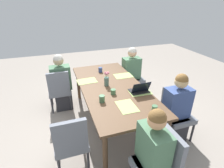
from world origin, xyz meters
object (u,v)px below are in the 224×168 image
at_px(chair_head_right_right_near, 160,162).
at_px(person_head_right_right_near, 152,158).
at_px(person_far_left_far, 131,75).
at_px(coffee_mug_centre_right, 155,108).
at_px(coffee_mug_near_left, 102,99).
at_px(chair_far_left_far, 132,75).
at_px(coffee_mug_centre_left, 100,70).
at_px(laptop_far_left_mid, 140,90).
at_px(chair_near_right_mid, 71,141).
at_px(flower_vase, 107,80).
at_px(person_near_left_near, 62,85).
at_px(chair_near_left_near, 59,88).
at_px(dining_table, 112,90).
at_px(person_far_left_mid, 176,112).
at_px(coffee_mug_near_right, 113,92).
at_px(chair_far_left_mid, 175,110).

bearing_deg(chair_head_right_right_near, person_head_right_right_near, -128.76).
bearing_deg(person_far_left_far, coffee_mug_centre_right, -14.20).
bearing_deg(coffee_mug_near_left, chair_far_left_far, 139.89).
bearing_deg(coffee_mug_centre_left, chair_head_right_right_near, 2.17).
relative_size(laptop_far_left_mid, coffee_mug_near_left, 2.97).
bearing_deg(laptop_far_left_mid, coffee_mug_near_left, -82.32).
distance_m(chair_far_left_far, laptop_far_left_mid, 1.36).
xyz_separation_m(chair_near_right_mid, coffee_mug_centre_left, (-1.56, 0.84, 0.31)).
bearing_deg(chair_far_left_far, coffee_mug_near_left, -40.11).
height_order(person_head_right_right_near, flower_vase, person_head_right_right_near).
xyz_separation_m(person_near_left_near, person_far_left_far, (-0.02, 1.60, 0.00)).
xyz_separation_m(chair_head_right_right_near, person_head_right_right_near, (-0.06, -0.07, 0.03)).
distance_m(chair_near_left_near, coffee_mug_near_left, 1.35).
xyz_separation_m(chair_near_left_near, flower_vase, (0.66, 0.82, 0.37)).
bearing_deg(coffee_mug_near_left, person_far_left_far, 139.82).
distance_m(chair_far_left_far, person_far_left_far, 0.10).
bearing_deg(person_near_left_near, chair_head_right_right_near, 21.41).
distance_m(person_near_left_near, coffee_mug_centre_left, 0.87).
height_order(dining_table, person_near_left_near, person_near_left_near).
xyz_separation_m(person_far_left_mid, chair_far_left_far, (-1.67, -0.00, -0.03)).
relative_size(chair_head_right_right_near, laptop_far_left_mid, 2.81).
distance_m(person_far_left_mid, chair_head_right_right_near, 1.05).
distance_m(person_far_left_mid, coffee_mug_near_left, 1.21).
xyz_separation_m(chair_near_left_near, coffee_mug_near_right, (1.00, 0.83, 0.30)).
xyz_separation_m(chair_near_right_mid, coffee_mug_centre_right, (0.07, 1.18, 0.30)).
bearing_deg(chair_far_left_far, person_near_left_near, -86.71).
height_order(chair_near_right_mid, coffee_mug_centre_right, chair_near_right_mid).
distance_m(dining_table, person_head_right_right_near, 1.45).
distance_m(chair_near_right_mid, coffee_mug_centre_right, 1.22).
distance_m(person_far_left_mid, chair_near_right_mid, 1.68).
bearing_deg(chair_near_right_mid, flower_vase, 139.38).
height_order(person_head_right_right_near, coffee_mug_near_left, person_head_right_right_near).
xyz_separation_m(person_head_right_right_near, flower_vase, (-1.51, -0.07, 0.35)).
bearing_deg(person_near_left_near, chair_near_right_mid, -0.70).
bearing_deg(coffee_mug_near_left, chair_head_right_right_near, 19.59).
xyz_separation_m(laptop_far_left_mid, coffee_mug_centre_left, (-1.06, -0.39, 0.01)).
bearing_deg(chair_far_left_mid, chair_near_right_mid, -85.12).
bearing_deg(person_head_right_right_near, chair_near_left_near, -157.72).
bearing_deg(person_far_left_mid, coffee_mug_near_right, -119.05).
bearing_deg(chair_head_right_right_near, coffee_mug_near_left, -160.41).
distance_m(person_far_left_far, chair_head_right_right_near, 2.43).
bearing_deg(chair_near_right_mid, chair_far_left_far, 136.10).
distance_m(chair_head_right_right_near, coffee_mug_centre_left, 2.24).
height_order(person_far_left_mid, coffee_mug_centre_left, person_far_left_mid).
height_order(person_near_left_near, coffee_mug_near_left, person_near_left_near).
xyz_separation_m(dining_table, chair_far_left_far, (-0.91, 0.82, -0.19)).
distance_m(dining_table, chair_near_left_near, 1.18).
bearing_deg(coffee_mug_centre_left, chair_far_left_far, 102.51).
bearing_deg(person_far_left_far, dining_table, -42.40).
relative_size(chair_near_left_near, person_far_left_far, 0.75).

